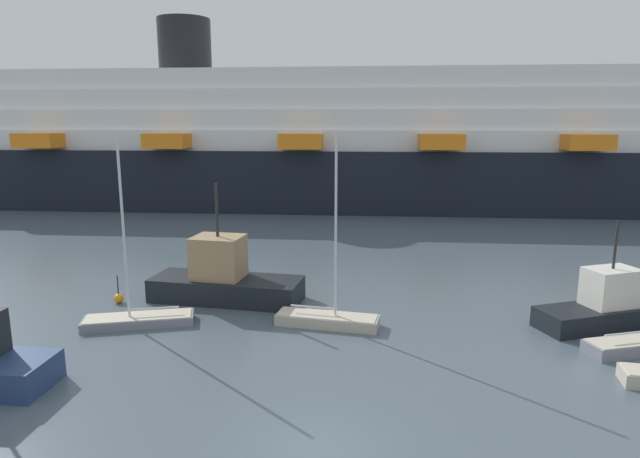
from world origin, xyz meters
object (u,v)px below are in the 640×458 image
(sailboat_2, at_px, (138,317))
(fishing_boat_2, at_px, (224,279))
(fishing_boat_1, at_px, (605,306))
(cruise_ship, at_px, (368,146))
(sailboat_3, at_px, (327,317))
(channel_buoy_1, at_px, (119,298))

(sailboat_2, relative_size, fishing_boat_2, 1.07)
(fishing_boat_1, xyz_separation_m, cruise_ship, (-8.17, 38.17, 5.71))
(fishing_boat_2, distance_m, cruise_ship, 36.52)
(sailboat_3, distance_m, fishing_boat_1, 13.07)
(fishing_boat_1, relative_size, cruise_ship, 0.06)
(sailboat_3, bearing_deg, sailboat_2, -166.79)
(cruise_ship, bearing_deg, sailboat_2, -105.34)
(sailboat_2, height_order, sailboat_3, sailboat_2)
(fishing_boat_1, bearing_deg, fishing_boat_2, 151.98)
(sailboat_3, distance_m, channel_buoy_1, 11.50)
(sailboat_3, height_order, cruise_ship, cruise_ship)
(fishing_boat_1, relative_size, channel_buoy_1, 4.47)
(fishing_boat_1, xyz_separation_m, fishing_boat_2, (-18.59, 3.60, 0.21))
(fishing_boat_1, distance_m, channel_buoy_1, 24.33)
(sailboat_2, height_order, fishing_boat_1, sailboat_2)
(fishing_boat_2, xyz_separation_m, channel_buoy_1, (-5.54, -0.56, -0.89))
(fishing_boat_1, bearing_deg, sailboat_3, 163.38)
(sailboat_3, bearing_deg, channel_buoy_1, 177.42)
(fishing_boat_1, distance_m, fishing_boat_2, 18.94)
(cruise_ship, bearing_deg, fishing_boat_1, -73.37)
(fishing_boat_1, distance_m, cruise_ship, 39.45)
(fishing_boat_2, relative_size, cruise_ship, 0.07)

